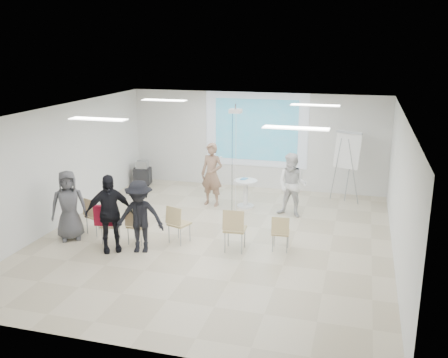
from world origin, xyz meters
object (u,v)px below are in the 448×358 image
(chair_left_inner, at_px, (136,223))
(laptop, at_px, (138,224))
(chair_center, at_px, (177,221))
(chair_left_mid, at_px, (109,223))
(chair_right_inner, at_px, (234,227))
(audience_outer, at_px, (68,201))
(pedestal_table, at_px, (246,192))
(chair_right_far, at_px, (281,230))
(av_cart, at_px, (143,174))
(chair_far_left, at_px, (94,213))
(audience_left, at_px, (109,208))
(player_left, at_px, (212,170))
(audience_mid, at_px, (139,212))
(flipchart_easel, at_px, (348,151))
(player_right, at_px, (292,182))

(chair_left_inner, xyz_separation_m, laptop, (0.00, 0.09, -0.05))
(chair_center, bearing_deg, chair_left_mid, -146.37)
(chair_left_inner, xyz_separation_m, chair_center, (0.89, 0.29, 0.03))
(chair_left_mid, height_order, chair_center, chair_center)
(chair_left_inner, relative_size, chair_right_inner, 0.86)
(chair_left_mid, bearing_deg, chair_center, 4.40)
(audience_outer, bearing_deg, chair_right_inner, -28.38)
(pedestal_table, xyz_separation_m, chair_right_far, (1.44, -2.79, 0.04))
(chair_left_mid, xyz_separation_m, av_cart, (-1.33, 4.69, -0.13))
(chair_far_left, distance_m, audience_left, 1.21)
(chair_right_far, bearing_deg, av_cart, 137.78)
(player_left, height_order, chair_center, player_left)
(chair_left_inner, distance_m, laptop, 0.10)
(player_left, distance_m, chair_center, 2.95)
(pedestal_table, distance_m, audience_mid, 3.95)
(audience_mid, xyz_separation_m, flipchart_easel, (4.17, 4.84, 0.59))
(pedestal_table, xyz_separation_m, chair_left_inner, (-1.79, -3.26, 0.06))
(chair_right_far, bearing_deg, laptop, -177.07)
(laptop, xyz_separation_m, audience_mid, (0.27, -0.45, 0.46))
(chair_far_left, bearing_deg, audience_left, -20.70)
(chair_center, xyz_separation_m, audience_left, (-1.28, -0.77, 0.47))
(audience_mid, bearing_deg, flipchart_easel, 36.89)
(chair_right_far, bearing_deg, audience_left, -168.94)
(player_left, height_order, chair_left_mid, player_left)
(audience_mid, bearing_deg, chair_left_inner, 115.38)
(av_cart, bearing_deg, audience_outer, -96.14)
(laptop, xyz_separation_m, audience_outer, (-1.62, -0.22, 0.46))
(chair_right_far, bearing_deg, chair_center, -179.22)
(player_right, height_order, chair_left_inner, player_right)
(audience_left, xyz_separation_m, flipchart_easel, (4.83, 4.97, 0.51))
(audience_mid, bearing_deg, laptop, 108.97)
(player_left, bearing_deg, flipchart_easel, 30.34)
(chair_left_mid, distance_m, audience_mid, 1.01)
(audience_left, bearing_deg, pedestal_table, 25.50)
(player_left, bearing_deg, chair_right_inner, -53.90)
(chair_left_mid, height_order, av_cart, chair_left_mid)
(pedestal_table, bearing_deg, chair_left_inner, -118.77)
(chair_left_inner, xyz_separation_m, flipchart_easel, (4.44, 4.49, 1.01))
(chair_right_inner, distance_m, av_cart, 6.08)
(chair_left_inner, distance_m, flipchart_easel, 6.40)
(chair_left_mid, distance_m, chair_center, 1.55)
(player_left, xyz_separation_m, av_cart, (-2.77, 1.38, -0.65))
(chair_far_left, distance_m, chair_left_mid, 0.72)
(pedestal_table, relative_size, chair_center, 0.89)
(flipchart_easel, bearing_deg, chair_center, -108.57)
(pedestal_table, relative_size, audience_mid, 0.44)
(player_left, distance_m, av_cart, 3.16)
(player_left, bearing_deg, av_cart, 164.30)
(pedestal_table, height_order, chair_far_left, chair_far_left)
(chair_left_mid, height_order, audience_mid, audience_mid)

